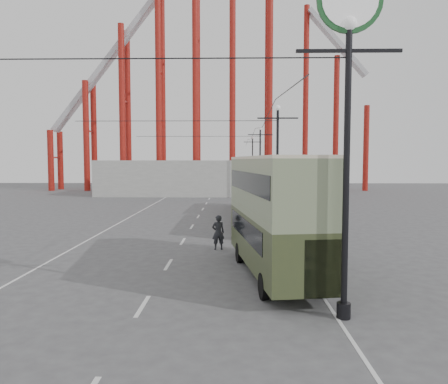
{
  "coord_description": "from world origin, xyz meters",
  "views": [
    {
      "loc": [
        2.09,
        -16.55,
        4.98
      ],
      "look_at": [
        1.53,
        10.9,
        3.0
      ],
      "focal_mm": 35.0,
      "sensor_mm": 36.0,
      "label": 1
    }
  ],
  "objects_px": {
    "single_decker_green": "(258,205)",
    "single_decker_cream": "(250,193)",
    "double_decker_bus": "(274,209)",
    "pedestrian": "(218,232)",
    "lamp_post_near": "(349,66)"
  },
  "relations": [
    {
      "from": "lamp_post_near",
      "to": "single_decker_green",
      "type": "relative_size",
      "value": 1.0
    },
    {
      "from": "double_decker_bus",
      "to": "single_decker_cream",
      "type": "distance_m",
      "value": 24.63
    },
    {
      "from": "single_decker_cream",
      "to": "double_decker_bus",
      "type": "bearing_deg",
      "value": -87.74
    },
    {
      "from": "single_decker_green",
      "to": "single_decker_cream",
      "type": "distance_m",
      "value": 11.2
    },
    {
      "from": "double_decker_bus",
      "to": "pedestrian",
      "type": "xyz_separation_m",
      "value": [
        -2.59,
        5.56,
        -1.92
      ]
    },
    {
      "from": "single_decker_green",
      "to": "pedestrian",
      "type": "distance_m",
      "value": 8.32
    },
    {
      "from": "single_decker_green",
      "to": "single_decker_cream",
      "type": "height_order",
      "value": "single_decker_cream"
    },
    {
      "from": "single_decker_green",
      "to": "pedestrian",
      "type": "bearing_deg",
      "value": -109.29
    },
    {
      "from": "lamp_post_near",
      "to": "single_decker_green",
      "type": "bearing_deg",
      "value": 95.15
    },
    {
      "from": "lamp_post_near",
      "to": "pedestrian",
      "type": "distance_m",
      "value": 13.35
    },
    {
      "from": "pedestrian",
      "to": "lamp_post_near",
      "type": "bearing_deg",
      "value": 99.9
    },
    {
      "from": "lamp_post_near",
      "to": "single_decker_green",
      "type": "xyz_separation_m",
      "value": [
        -1.66,
        18.44,
        -6.14
      ]
    },
    {
      "from": "single_decker_cream",
      "to": "pedestrian",
      "type": "xyz_separation_m",
      "value": [
        -2.52,
        -19.05,
        -0.76
      ]
    },
    {
      "from": "double_decker_bus",
      "to": "single_decker_cream",
      "type": "xyz_separation_m",
      "value": [
        -0.07,
        24.61,
        -1.16
      ]
    },
    {
      "from": "double_decker_bus",
      "to": "single_decker_green",
      "type": "relative_size",
      "value": 0.91
    }
  ]
}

